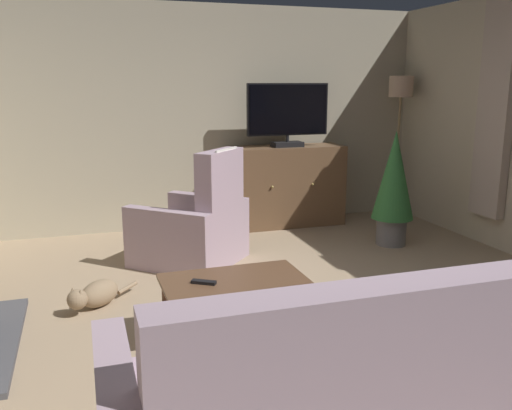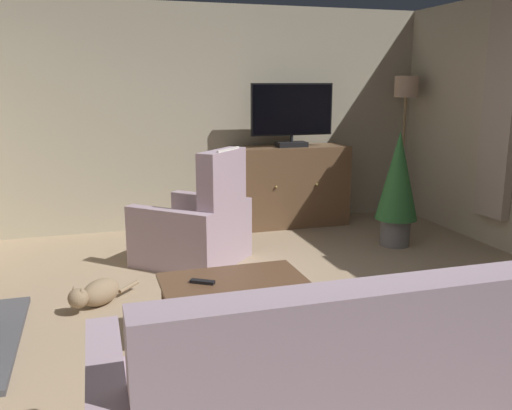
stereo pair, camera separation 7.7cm
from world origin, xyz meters
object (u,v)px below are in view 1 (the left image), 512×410
Objects in this scene: television at (288,113)px; tv_remote at (204,282)px; potted_plant_leafy_by_curtain at (394,183)px; coffee_table at (233,285)px; cat at (96,294)px; floor_lamp at (400,103)px; sofa_floral at (343,397)px; tv_cabinet at (285,188)px; armchair_near_window at (194,229)px.

tv_remote is at bearing -121.11° from television.
potted_plant_leafy_by_curtain reaches higher than tv_remote.
coffee_table reaches higher than cat.
floor_lamp reaches higher than cat.
floor_lamp is (2.86, 4.16, 1.16)m from sofa_floral.
tv_cabinet is 1.78m from armchair_near_window.
armchair_near_window is at bearing -66.93° from tv_remote.
tv_remote is at bearing -99.38° from armchair_near_window.
tv_remote is 1.13m from cat.
television is 5.99× the size of tv_remote.
armchair_near_window is at bearing 178.61° from potted_plant_leafy_by_curtain.
coffee_table is (-1.44, -2.71, -1.02)m from television.
tv_remote is 1.72m from armchair_near_window.
coffee_table is at bearing -144.64° from potted_plant_leafy_by_curtain.
tv_cabinet is at bearing 62.45° from coffee_table.
television is 4.49m from sofa_floral.
sofa_floral is (-1.32, -4.16, -1.06)m from television.
potted_plant_leafy_by_curtain is at bearing -113.96° from tv_remote.
floor_lamp is at bearing 19.88° from armchair_near_window.
sofa_floral is (-1.32, -4.21, -0.14)m from tv_cabinet.
tv_remote is (-0.22, -0.04, 0.06)m from coffee_table.
coffee_table is at bearing -136.34° from tv_remote.
tv_remote is at bearing -139.31° from floor_lamp.
sofa_floral is at bearing -124.90° from potted_plant_leafy_by_curtain.
sofa_floral is at bearing -124.47° from floor_lamp.
coffee_table is 1.24m from cat.
tv_cabinet is 1.14× the size of armchair_near_window.
potted_plant_leafy_by_curtain is 2.21× the size of cat.
tv_cabinet is 3.26m from tv_remote.
tv_cabinet is 3.12m from coffee_table.
tv_cabinet is at bearing 72.66° from sofa_floral.
sofa_floral is 3.82× the size of cat.
armchair_near_window is 0.69× the size of floor_lamp.
coffee_table is 1.46m from sofa_floral.
tv_cabinet is 1.44× the size of coffee_table.
tv_cabinet is 1.44m from potted_plant_leafy_by_curtain.
tv_cabinet reaches higher than sofa_floral.
tv_remote is at bearing -120.63° from tv_cabinet.
sofa_floral is 3.10m from armchair_near_window.
potted_plant_leafy_by_curtain reaches higher than tv_cabinet.
potted_plant_leafy_by_curtain reaches higher than coffee_table.
tv_remote is 2.98m from potted_plant_leafy_by_curtain.
coffee_table is at bearing -40.56° from cat.
armchair_near_window reaches higher than sofa_floral.
sofa_floral is 2.48m from cat.
potted_plant_leafy_by_curtain is (2.19, -0.05, 0.35)m from armchair_near_window.
armchair_near_window is 3.31m from floor_lamp.
potted_plant_leafy_by_curtain is (2.25, 1.60, 0.32)m from coffee_table.
floor_lamp is (2.92, 1.06, 1.15)m from armchair_near_window.
armchair_near_window is (0.06, 1.65, -0.03)m from coffee_table.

